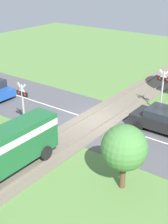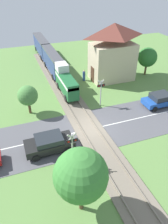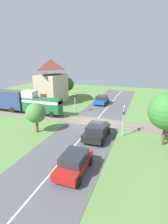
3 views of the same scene
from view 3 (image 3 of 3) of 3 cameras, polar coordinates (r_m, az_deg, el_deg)
The scene contains 13 objects.
ground_plane at distance 21.72m, azimuth 3.47°, elevation -3.39°, with size 60.00×60.00×0.00m, color #5B8442.
road_surface at distance 21.71m, azimuth 3.47°, elevation -3.37°, with size 48.00×6.40×0.02m.
track_bed at distance 21.69m, azimuth 3.48°, elevation -3.22°, with size 2.80×48.00×0.24m.
car_near_crossing at distance 17.32m, azimuth 4.20°, elevation -6.13°, with size 4.12×2.05×1.44m.
car_far_side at distance 30.37m, azimuth 5.76°, elevation 4.01°, with size 3.86×2.02×1.47m.
car_behind_queue at distance 12.48m, azimuth -3.25°, elevation -16.07°, with size 3.67×1.81×1.44m.
crossing_signal_west_approach at distance 17.70m, azimuth 12.77°, elevation -1.61°, with size 0.90×0.18×3.18m.
crossing_signal_east_approach at distance 24.93m, azimuth -2.96°, elevation 4.19°, with size 0.90×0.18×3.18m.
station_building at distance 31.23m, azimuth -10.51°, elevation 9.59°, with size 6.14×3.99×7.51m.
pedestrian_by_station at distance 29.02m, azimuth -15.22°, elevation 2.71°, with size 0.37×0.37×1.51m.
tree_by_station at distance 35.86m, azimuth -5.50°, elevation 9.00°, with size 2.71×2.71×3.97m.
tree_roadside_hedge at distance 18.89m, azimuth -15.42°, elevation -0.33°, with size 2.11×2.11×3.20m.
tree_beyond_track at distance 16.78m, azimuth 25.56°, elevation 0.09°, with size 3.26×3.26×4.80m.
Camera 3 is at (-19.58, -5.58, 7.56)m, focal length 28.00 mm.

